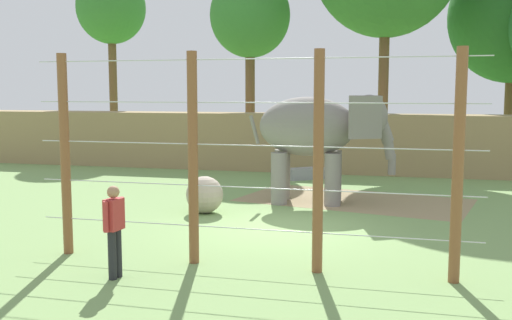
{
  "coord_description": "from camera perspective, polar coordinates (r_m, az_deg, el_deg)",
  "views": [
    {
      "loc": [
        2.92,
        -13.89,
        3.32
      ],
      "look_at": [
        -1.17,
        2.12,
        1.4
      ],
      "focal_mm": 41.55,
      "sensor_mm": 36.0,
      "label": 1
    }
  ],
  "objects": [
    {
      "name": "dirt_patch",
      "position": [
        18.43,
        9.44,
        -3.83
      ],
      "size": [
        7.37,
        4.97,
        0.01
      ],
      "primitive_type": "cube",
      "rotation": [
        0.0,
        0.0,
        -0.22
      ],
      "color": "#937F5B",
      "rests_on": "ground"
    },
    {
      "name": "feed_trough",
      "position": [
        22.52,
        4.84,
        -1.3
      ],
      "size": [
        1.42,
        1.24,
        0.44
      ],
      "color": "gray",
      "rests_on": "ground"
    },
    {
      "name": "enrichment_ball",
      "position": [
        16.25,
        -4.97,
        -3.35
      ],
      "size": [
        1.02,
        1.02,
        1.02
      ],
      "primitive_type": "sphere",
      "color": "tan",
      "rests_on": "ground"
    },
    {
      "name": "zookeeper",
      "position": [
        10.84,
        -13.49,
        -6.32
      ],
      "size": [
        0.26,
        0.59,
        1.67
      ],
      "color": "#232328",
      "rests_on": "ground"
    },
    {
      "name": "tree_right_of_centre",
      "position": [
        34.1,
        -13.78,
        13.91
      ],
      "size": [
        3.73,
        3.73,
        9.81
      ],
      "color": "brown",
      "rests_on": "ground"
    },
    {
      "name": "embankment_wall",
      "position": [
        24.72,
        7.51,
        1.65
      ],
      "size": [
        36.0,
        1.8,
        2.4
      ],
      "primitive_type": "cube",
      "color": "#997F56",
      "rests_on": "ground"
    },
    {
      "name": "cable_fence",
      "position": [
        11.03,
        -0.65,
        -0.01
      ],
      "size": [
        8.57,
        0.19,
        4.07
      ],
      "color": "brown",
      "rests_on": "ground"
    },
    {
      "name": "elephant",
      "position": [
        17.63,
        6.04,
        2.75
      ],
      "size": [
        4.35,
        1.92,
        3.23
      ],
      "color": "gray",
      "rests_on": "ground"
    },
    {
      "name": "tree_far_right",
      "position": [
        27.69,
        -0.58,
        13.61
      ],
      "size": [
        3.66,
        3.66,
        8.68
      ],
      "color": "brown",
      "rests_on": "ground"
    },
    {
      "name": "ground_plane",
      "position": [
        14.57,
        2.43,
        -6.54
      ],
      "size": [
        120.0,
        120.0,
        0.0
      ],
      "primitive_type": "plane",
      "color": "#759956"
    }
  ]
}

